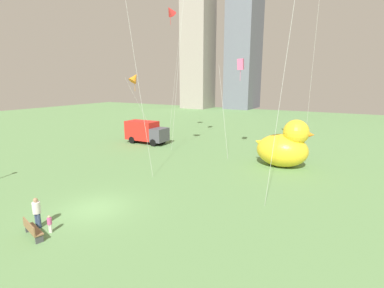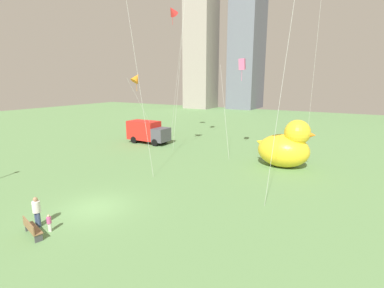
{
  "view_description": "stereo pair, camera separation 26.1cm",
  "coord_description": "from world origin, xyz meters",
  "px_view_note": "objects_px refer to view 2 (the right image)",
  "views": [
    {
      "loc": [
        13.69,
        -11.6,
        7.93
      ],
      "look_at": [
        3.86,
        5.7,
        3.54
      ],
      "focal_mm": 26.71,
      "sensor_mm": 36.0,
      "label": 1
    },
    {
      "loc": [
        13.92,
        -11.47,
        7.93
      ],
      "look_at": [
        3.86,
        5.7,
        3.54
      ],
      "focal_mm": 26.71,
      "sensor_mm": 36.0,
      "label": 2
    }
  ],
  "objects_px": {
    "person_adult": "(37,210)",
    "box_truck": "(148,132)",
    "kite_red": "(172,11)",
    "kite_orange": "(136,78)",
    "person_child": "(49,222)",
    "giant_inflatable_duck": "(286,147)",
    "kite_pink": "(242,65)",
    "park_bench": "(31,228)"
  },
  "relations": [
    {
      "from": "park_bench",
      "to": "giant_inflatable_duck",
      "type": "bearing_deg",
      "value": 66.34
    },
    {
      "from": "person_adult",
      "to": "giant_inflatable_duck",
      "type": "bearing_deg",
      "value": 63.52
    },
    {
      "from": "park_bench",
      "to": "box_truck",
      "type": "height_order",
      "value": "box_truck"
    },
    {
      "from": "person_child",
      "to": "box_truck",
      "type": "bearing_deg",
      "value": 115.59
    },
    {
      "from": "park_bench",
      "to": "person_adult",
      "type": "xyz_separation_m",
      "value": [
        -0.76,
        0.81,
        0.47
      ]
    },
    {
      "from": "giant_inflatable_duck",
      "to": "kite_pink",
      "type": "distance_m",
      "value": 9.72
    },
    {
      "from": "person_child",
      "to": "park_bench",
      "type": "bearing_deg",
      "value": -113.24
    },
    {
      "from": "park_bench",
      "to": "person_child",
      "type": "xyz_separation_m",
      "value": [
        0.34,
        0.78,
        0.06
      ]
    },
    {
      "from": "person_child",
      "to": "kite_pink",
      "type": "relative_size",
      "value": 0.09
    },
    {
      "from": "kite_red",
      "to": "kite_orange",
      "type": "xyz_separation_m",
      "value": [
        -2.69,
        -4.44,
        -8.47
      ]
    },
    {
      "from": "kite_orange",
      "to": "park_bench",
      "type": "bearing_deg",
      "value": -62.62
    },
    {
      "from": "kite_pink",
      "to": "kite_red",
      "type": "bearing_deg",
      "value": 160.58
    },
    {
      "from": "person_adult",
      "to": "kite_orange",
      "type": "height_order",
      "value": "kite_orange"
    },
    {
      "from": "kite_pink",
      "to": "person_child",
      "type": "bearing_deg",
      "value": -97.26
    },
    {
      "from": "person_child",
      "to": "kite_orange",
      "type": "bearing_deg",
      "value": 118.99
    },
    {
      "from": "box_truck",
      "to": "person_adult",
      "type": "bearing_deg",
      "value": -66.93
    },
    {
      "from": "person_adult",
      "to": "giant_inflatable_duck",
      "type": "distance_m",
      "value": 20.75
    },
    {
      "from": "person_adult",
      "to": "box_truck",
      "type": "height_order",
      "value": "box_truck"
    },
    {
      "from": "park_bench",
      "to": "kite_orange",
      "type": "distance_m",
      "value": 25.18
    },
    {
      "from": "person_child",
      "to": "kite_orange",
      "type": "height_order",
      "value": "kite_orange"
    },
    {
      "from": "kite_red",
      "to": "person_child",
      "type": "bearing_deg",
      "value": -70.86
    },
    {
      "from": "box_truck",
      "to": "kite_pink",
      "type": "xyz_separation_m",
      "value": [
        12.46,
        0.46,
        8.17
      ]
    },
    {
      "from": "kite_orange",
      "to": "person_child",
      "type": "bearing_deg",
      "value": -61.01
    },
    {
      "from": "person_adult",
      "to": "person_child",
      "type": "height_order",
      "value": "person_adult"
    },
    {
      "from": "park_bench",
      "to": "kite_pink",
      "type": "bearing_deg",
      "value": 82.13
    },
    {
      "from": "park_bench",
      "to": "kite_orange",
      "type": "relative_size",
      "value": 0.2
    },
    {
      "from": "person_child",
      "to": "kite_red",
      "type": "height_order",
      "value": "kite_red"
    },
    {
      "from": "giant_inflatable_duck",
      "to": "kite_red",
      "type": "height_order",
      "value": "kite_red"
    },
    {
      "from": "kite_red",
      "to": "kite_orange",
      "type": "relative_size",
      "value": 1.93
    },
    {
      "from": "park_bench",
      "to": "kite_red",
      "type": "relative_size",
      "value": 0.1
    },
    {
      "from": "giant_inflatable_duck",
      "to": "kite_pink",
      "type": "bearing_deg",
      "value": 156.91
    },
    {
      "from": "person_adult",
      "to": "kite_orange",
      "type": "bearing_deg",
      "value": 116.62
    },
    {
      "from": "person_adult",
      "to": "box_truck",
      "type": "xyz_separation_m",
      "value": [
        -8.71,
        20.44,
        0.49
      ]
    },
    {
      "from": "person_child",
      "to": "kite_orange",
      "type": "relative_size",
      "value": 0.11
    },
    {
      "from": "box_truck",
      "to": "kite_orange",
      "type": "xyz_separation_m",
      "value": [
        -1.54,
        -0.0,
        6.91
      ]
    },
    {
      "from": "box_truck",
      "to": "kite_pink",
      "type": "distance_m",
      "value": 14.91
    },
    {
      "from": "giant_inflatable_duck",
      "to": "person_child",
      "type": "bearing_deg",
      "value": -113.68
    },
    {
      "from": "kite_pink",
      "to": "giant_inflatable_duck",
      "type": "bearing_deg",
      "value": -23.09
    },
    {
      "from": "person_child",
      "to": "kite_orange",
      "type": "distance_m",
      "value": 24.66
    },
    {
      "from": "person_child",
      "to": "person_adult",
      "type": "bearing_deg",
      "value": 178.55
    },
    {
      "from": "kite_pink",
      "to": "kite_red",
      "type": "height_order",
      "value": "kite_red"
    },
    {
      "from": "box_truck",
      "to": "kite_pink",
      "type": "relative_size",
      "value": 0.55
    }
  ]
}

